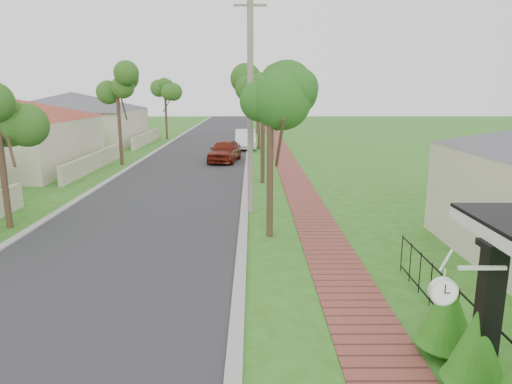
% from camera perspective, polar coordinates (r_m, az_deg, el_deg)
% --- Properties ---
extents(ground, '(160.00, 160.00, 0.00)m').
position_cam_1_polar(ground, '(8.74, -7.21, -19.88)').
color(ground, '#345F16').
rests_on(ground, ground).
extents(road, '(7.00, 120.00, 0.02)m').
position_cam_1_polar(road, '(28.00, -8.61, 2.77)').
color(road, '#28282B').
rests_on(road, ground).
extents(kerb_right, '(0.30, 120.00, 0.10)m').
position_cam_1_polar(kerb_right, '(27.72, -1.12, 2.81)').
color(kerb_right, '#9E9E99').
rests_on(kerb_right, ground).
extents(kerb_left, '(0.30, 120.00, 0.10)m').
position_cam_1_polar(kerb_left, '(28.75, -15.84, 2.69)').
color(kerb_left, '#9E9E99').
rests_on(kerb_left, ground).
extents(sidewalk, '(1.50, 120.00, 0.03)m').
position_cam_1_polar(sidewalk, '(27.81, 4.25, 2.81)').
color(sidewalk, brown).
rests_on(sidewalk, ground).
extents(porch_post, '(0.48, 0.48, 2.52)m').
position_cam_1_polar(porch_post, '(8.09, 26.83, -14.96)').
color(porch_post, black).
rests_on(porch_post, ground).
extents(picket_fence, '(0.03, 8.02, 1.00)m').
position_cam_1_polar(picket_fence, '(9.28, 25.59, -15.26)').
color(picket_fence, black).
rests_on(picket_fence, ground).
extents(street_trees, '(10.70, 37.65, 5.89)m').
position_cam_1_polar(street_trees, '(34.39, -7.04, 12.20)').
color(street_trees, '#382619').
rests_on(street_trees, ground).
extents(hedge_row, '(0.93, 4.37, 2.16)m').
position_cam_1_polar(hedge_row, '(7.73, 27.92, -18.57)').
color(hedge_row, '#185C12').
rests_on(hedge_row, ground).
extents(far_house_grey, '(15.56, 15.56, 4.60)m').
position_cam_1_polar(far_house_grey, '(44.36, -21.78, 8.62)').
color(far_house_grey, beige).
rests_on(far_house_grey, ground).
extents(parked_car_red, '(2.37, 4.55, 1.48)m').
position_cam_1_polar(parked_car_red, '(30.83, -3.93, 5.16)').
color(parked_car_red, '#63190E').
rests_on(parked_car_red, ground).
extents(parked_car_white, '(1.76, 4.74, 1.55)m').
position_cam_1_polar(parked_car_white, '(37.80, -1.33, 6.59)').
color(parked_car_white, white).
rests_on(parked_car_white, ground).
extents(near_tree, '(1.93, 1.93, 4.95)m').
position_cam_1_polar(near_tree, '(14.35, 1.81, 9.58)').
color(near_tree, '#382619').
rests_on(near_tree, ground).
extents(utility_pole, '(1.20, 0.24, 8.07)m').
position_cam_1_polar(utility_pole, '(17.34, -0.71, 10.60)').
color(utility_pole, gray).
rests_on(utility_pole, ground).
extents(station_clock, '(1.05, 0.13, 0.57)m').
position_cam_1_polar(station_clock, '(7.06, 22.68, -11.14)').
color(station_clock, white).
rests_on(station_clock, ground).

